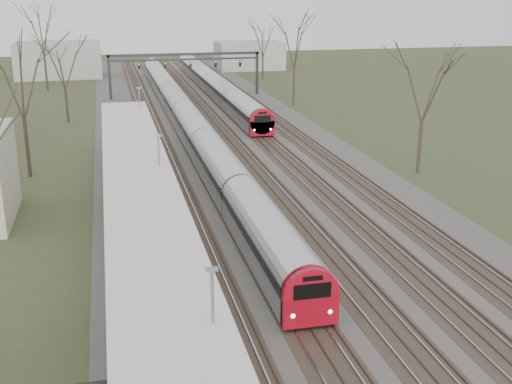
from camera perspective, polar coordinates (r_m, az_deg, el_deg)
track_bed at (r=62.15m, az=-2.76°, el=4.18°), size 24.00×160.00×0.22m
platform at (r=44.27m, az=-10.51°, el=-1.11°), size 3.50×69.00×1.00m
canopy at (r=38.95m, az=-10.42°, el=1.58°), size 4.10×50.00×3.11m
signal_gantry at (r=90.63m, az=-6.33°, el=11.45°), size 21.00×0.59×6.08m
tree_west_far at (r=53.26m, az=-20.28°, el=9.57°), size 5.50×5.50×11.33m
tree_east_far at (r=53.06m, az=14.76°, el=9.25°), size 5.00×5.00×10.30m
train_near at (r=70.43m, az=-6.40°, el=6.87°), size 2.62×90.21×3.05m
train_far at (r=93.63m, az=-3.82°, el=9.60°), size 2.62×60.21×3.05m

